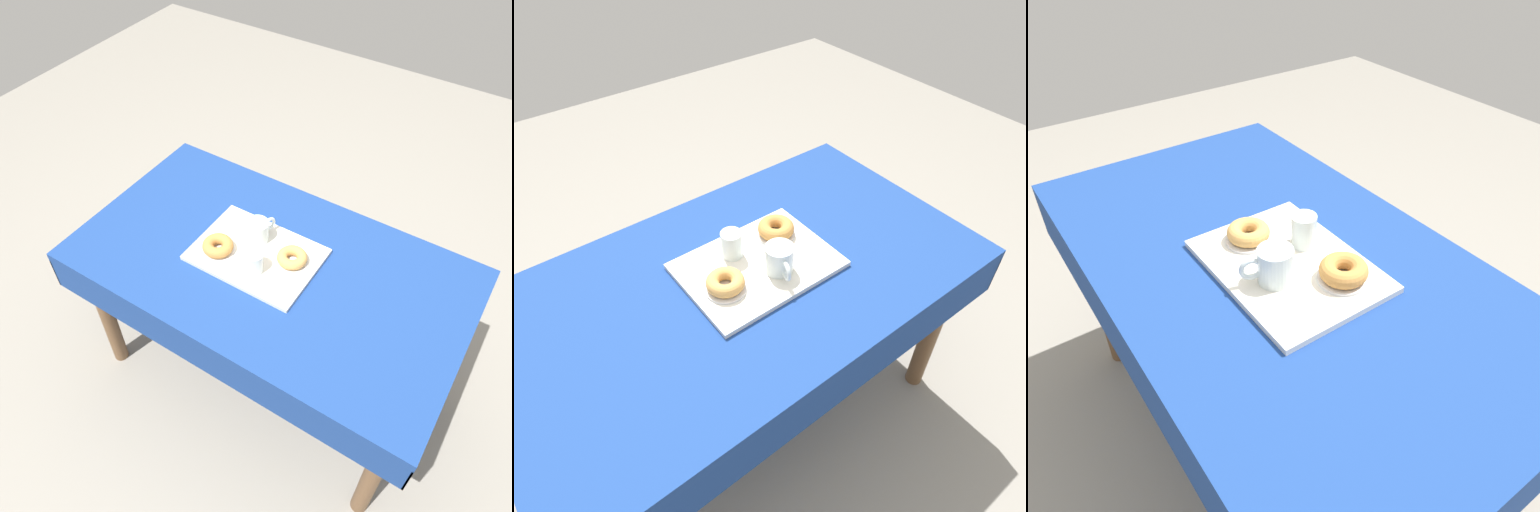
% 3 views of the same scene
% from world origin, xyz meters
% --- Properties ---
extents(ground_plane, '(6.00, 6.00, 0.00)m').
position_xyz_m(ground_plane, '(0.00, 0.00, 0.00)').
color(ground_plane, gray).
extents(dining_table, '(1.41, 0.81, 0.74)m').
position_xyz_m(dining_table, '(0.00, 0.00, 0.64)').
color(dining_table, navy).
rests_on(dining_table, ground).
extents(serving_tray, '(0.44, 0.33, 0.02)m').
position_xyz_m(serving_tray, '(0.06, 0.00, 0.75)').
color(serving_tray, silver).
rests_on(serving_tray, dining_table).
extents(tea_mug_left, '(0.08, 0.12, 0.09)m').
position_xyz_m(tea_mug_left, '(0.09, -0.06, 0.79)').
color(tea_mug_left, silver).
rests_on(tea_mug_left, serving_tray).
extents(water_glass_near, '(0.06, 0.06, 0.08)m').
position_xyz_m(water_glass_near, '(0.02, 0.07, 0.79)').
color(water_glass_near, silver).
rests_on(water_glass_near, serving_tray).
extents(donut_plate_left, '(0.12, 0.12, 0.01)m').
position_xyz_m(donut_plate_left, '(-0.07, -0.03, 0.76)').
color(donut_plate_left, silver).
rests_on(donut_plate_left, serving_tray).
extents(sugar_donut_left, '(0.11, 0.11, 0.04)m').
position_xyz_m(sugar_donut_left, '(-0.07, -0.03, 0.78)').
color(sugar_donut_left, tan).
rests_on(sugar_donut_left, donut_plate_left).
extents(donut_plate_right, '(0.12, 0.12, 0.01)m').
position_xyz_m(donut_plate_right, '(0.18, 0.07, 0.76)').
color(donut_plate_right, silver).
rests_on(donut_plate_right, serving_tray).
extents(sugar_donut_right, '(0.11, 0.11, 0.04)m').
position_xyz_m(sugar_donut_right, '(0.18, 0.07, 0.78)').
color(sugar_donut_right, '#BC7F3D').
rests_on(sugar_donut_right, donut_plate_right).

